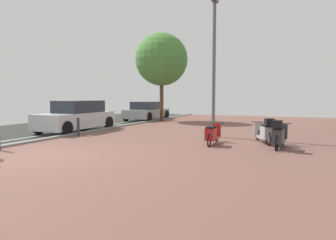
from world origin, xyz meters
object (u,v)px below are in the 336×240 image
Objects in this scene: scooter_near at (279,135)px; parked_car_far at (147,111)px; bollard_far at (78,127)px; scooter_mid at (265,132)px; street_tree at (162,60)px; scooter_far at (212,134)px; parked_car_near at (77,117)px; lamp_post at (214,60)px.

parked_car_far is (-9.25, 8.92, 0.17)m from scooter_near.
bollard_far is (1.24, -8.87, -0.22)m from parked_car_far.
street_tree is at bearing 134.24° from scooter_mid.
scooter_far is 7.31m from parked_car_near.
bollard_far is at bearing -160.38° from lamp_post.
scooter_near is at bearing -0.34° from bollard_far.
scooter_far is 0.31× the size of lamp_post.
scooter_mid reaches higher than scooter_far.
street_tree reaches higher than scooter_near.
parked_car_far reaches higher than scooter_near.
scooter_near is 1.00m from scooter_mid.
scooter_mid is 0.40× the size of parked_car_near.
parked_car_far is at bearing 89.62° from parked_car_near.
bollard_far reaches higher than scooter_far.
scooter_far is (-2.17, -0.05, -0.08)m from scooter_near.
lamp_post is 8.39m from street_tree.
scooter_far is at bearing -51.70° from parked_car_far.
scooter_mid is 3.63m from lamp_post.
scooter_near is at bearing -59.88° from scooter_mid.
scooter_far is 11.43m from parked_car_far.
scooter_near is at bearing -46.97° from street_tree.
lamp_post is (6.65, 0.43, 2.45)m from parked_car_near.
scooter_far is 3.46m from lamp_post.
street_tree is at bearing 128.89° from lamp_post.
scooter_near is 12.13m from street_tree.
scooter_mid is 0.30× the size of lamp_post.
street_tree is at bearing -18.97° from parked_car_far.
parked_car_far reaches higher than scooter_mid.
street_tree is (-7.38, 7.58, 3.69)m from scooter_mid.
scooter_far is 2.25× the size of bollard_far.
scooter_near is at bearing -36.44° from lamp_post.
lamp_post is at bearing -46.53° from parked_car_far.
scooter_mid is at bearing 6.21° from bollard_far.
lamp_post is (-0.48, 2.01, 2.78)m from scooter_far.
parked_car_far is at bearing 137.37° from scooter_mid.
parked_car_near is 7.09m from lamp_post.
scooter_mid is at bearing 120.12° from scooter_near.
parked_car_near is (-9.30, 1.53, 0.25)m from scooter_near.
scooter_near is 8.01m from bollard_far.
scooter_far is at bearing -178.63° from scooter_near.
parked_car_near is at bearing -90.38° from parked_car_far.
parked_car_near is at bearing -101.54° from street_tree.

